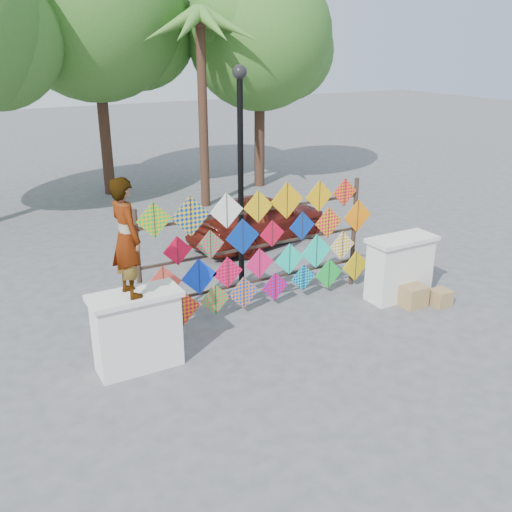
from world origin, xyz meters
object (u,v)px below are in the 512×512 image
object	(u,v)px
kite_rack	(262,248)
vendor_woman	(126,238)
sedan	(259,219)
lamppost	(240,158)

from	to	relation	value
kite_rack	vendor_woman	distance (m)	3.13
sedan	lamppost	world-z (taller)	lamppost
vendor_woman	kite_rack	bearing A→B (deg)	-79.07
kite_rack	lamppost	size ratio (longest dim) A/B	1.12
kite_rack	sedan	xyz separation A→B (m)	(1.83, 3.33, -0.57)
kite_rack	sedan	distance (m)	3.85
kite_rack	sedan	size ratio (longest dim) A/B	1.30
kite_rack	sedan	bearing A→B (deg)	61.20
vendor_woman	lamppost	distance (m)	3.79
vendor_woman	sedan	size ratio (longest dim) A/B	0.47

